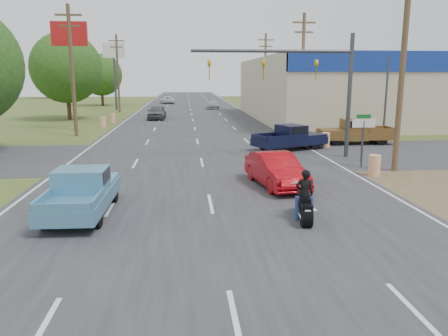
{
  "coord_description": "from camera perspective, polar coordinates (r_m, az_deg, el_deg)",
  "views": [
    {
      "loc": [
        -0.9,
        -7.47,
        4.59
      ],
      "look_at": [
        0.52,
        8.25,
        1.3
      ],
      "focal_mm": 35.0,
      "sensor_mm": 36.0,
      "label": 1
    }
  ],
  "objects": [
    {
      "name": "tree_2",
      "position": [
        74.67,
        -15.75,
        11.63
      ],
      "size": [
        6.72,
        6.72,
        8.32
      ],
      "color": "#422D19",
      "rests_on": "ground"
    },
    {
      "name": "navy_pickup",
      "position": [
        28.43,
        8.78,
        3.99
      ],
      "size": [
        5.16,
        3.61,
        1.6
      ],
      "rotation": [
        0.0,
        0.0,
        -1.16
      ],
      "color": "black",
      "rests_on": "ground"
    },
    {
      "name": "cross_road",
      "position": [
        25.9,
        -3.09,
        1.57
      ],
      "size": [
        120.0,
        10.0,
        0.02
      ],
      "primitive_type": "cube",
      "color": "#2D2D30",
      "rests_on": "ground"
    },
    {
      "name": "utility_pole_1",
      "position": [
        22.97,
        22.33,
        12.73
      ],
      "size": [
        2.0,
        0.28,
        10.0
      ],
      "color": "#4C3823",
      "rests_on": "ground"
    },
    {
      "name": "signal_mast",
      "position": [
        25.38,
        10.43,
        12.07
      ],
      "size": [
        9.12,
        0.4,
        7.0
      ],
      "color": "#3F3F44",
      "rests_on": "ground"
    },
    {
      "name": "brown_pickup",
      "position": [
        31.97,
        16.58,
        4.59
      ],
      "size": [
        5.21,
        2.14,
        1.71
      ],
      "rotation": [
        0.0,
        0.0,
        1.54
      ],
      "color": "black",
      "rests_on": "ground"
    },
    {
      "name": "distant_car_grey",
      "position": [
        49.3,
        -8.75,
        7.22
      ],
      "size": [
        2.03,
        4.69,
        1.57
      ],
      "primitive_type": "imported",
      "rotation": [
        0.0,
        0.0,
        -0.04
      ],
      "color": "#525256",
      "rests_on": "ground"
    },
    {
      "name": "utility_pole_3",
      "position": [
        57.43,
        5.4,
        12.46
      ],
      "size": [
        2.0,
        0.28,
        10.0
      ],
      "color": "#4C3823",
      "rests_on": "ground"
    },
    {
      "name": "lane_sign",
      "position": [
        23.48,
        17.74,
        4.64
      ],
      "size": [
        1.2,
        0.08,
        2.52
      ],
      "color": "#3F3F44",
      "rests_on": "ground"
    },
    {
      "name": "street_name_sign",
      "position": [
        25.12,
        17.65,
        4.4
      ],
      "size": [
        0.8,
        0.08,
        2.61
      ],
      "color": "#3F3F44",
      "rests_on": "ground"
    },
    {
      "name": "blue_pickup",
      "position": [
        15.64,
        -18.0,
        -2.86
      ],
      "size": [
        1.93,
        4.8,
        1.58
      ],
      "rotation": [
        0.0,
        0.0,
        -0.02
      ],
      "color": "black",
      "rests_on": "ground"
    },
    {
      "name": "utility_pole_5",
      "position": [
        36.51,
        -19.24,
        12.28
      ],
      "size": [
        2.0,
        0.28,
        10.0
      ],
      "color": "#4C3823",
      "rests_on": "ground"
    },
    {
      "name": "rider",
      "position": [
        14.35,
        10.45,
        -3.73
      ],
      "size": [
        0.63,
        0.46,
        1.61
      ],
      "primitive_type": "imported",
      "rotation": [
        0.0,
        0.0,
        3.01
      ],
      "color": "black",
      "rests_on": "ground"
    },
    {
      "name": "red_convertible",
      "position": [
        18.72,
        6.8,
        -0.27
      ],
      "size": [
        2.19,
        4.5,
        1.42
      ],
      "primitive_type": "imported",
      "rotation": [
        0.0,
        0.0,
        0.17
      ],
      "color": "#A2070E",
      "rests_on": "ground"
    },
    {
      "name": "motorcycle",
      "position": [
        14.39,
        10.43,
        -5.0
      ],
      "size": [
        0.71,
        2.17,
        1.1
      ],
      "rotation": [
        0.0,
        0.0,
        -0.13
      ],
      "color": "black",
      "rests_on": "ground"
    },
    {
      "name": "distant_car_white",
      "position": [
        78.96,
        -7.42,
        8.81
      ],
      "size": [
        2.76,
        4.76,
        1.25
      ],
      "primitive_type": "imported",
      "rotation": [
        0.0,
        0.0,
        3.3
      ],
      "color": "white",
      "rests_on": "ground"
    },
    {
      "name": "distant_car_silver",
      "position": [
        65.25,
        -1.42,
        8.31
      ],
      "size": [
        2.24,
        4.57,
        1.28
      ],
      "primitive_type": "imported",
      "rotation": [
        0.0,
        0.0,
        -0.11
      ],
      "color": "#A2A2A7",
      "rests_on": "ground"
    },
    {
      "name": "tree_1",
      "position": [
        51.06,
        -19.91,
        12.2
      ],
      "size": [
        7.56,
        7.56,
        9.36
      ],
      "color": "#422D19",
      "rests_on": "ground"
    },
    {
      "name": "barrel_1",
      "position": [
        29.76,
        13.13,
        3.57
      ],
      "size": [
        0.56,
        0.56,
        1.0
      ],
      "primitive_type": "cylinder",
      "color": "orange",
      "rests_on": "ground"
    },
    {
      "name": "pole_sign_left_far",
      "position": [
        64.25,
        -14.16,
        13.74
      ],
      "size": [
        3.0,
        0.35,
        9.2
      ],
      "color": "#3F3F44",
      "rests_on": "ground"
    },
    {
      "name": "main_road",
      "position": [
        47.7,
        -4.08,
        6.24
      ],
      "size": [
        15.0,
        180.0,
        0.02
      ],
      "primitive_type": "cube",
      "color": "#2D2D30",
      "rests_on": "ground"
    },
    {
      "name": "utility_pole_2",
      "position": [
        39.86,
        10.21,
        12.64
      ],
      "size": [
        2.0,
        0.28,
        10.0
      ],
      "color": "#4C3823",
      "rests_on": "ground"
    },
    {
      "name": "tree_6",
      "position": [
        106.54,
        -21.5,
        12.02
      ],
      "size": [
        8.82,
        8.82,
        10.92
      ],
      "color": "#422D19",
      "rests_on": "ground"
    },
    {
      "name": "utility_pole_6",
      "position": [
        60.1,
        -13.7,
        12.15
      ],
      "size": [
        2.0,
        0.28,
        10.0
      ],
      "color": "#4C3823",
      "rests_on": "ground"
    },
    {
      "name": "pole_sign_left_near",
      "position": [
        40.71,
        -19.46,
        14.77
      ],
      "size": [
        3.0,
        0.35,
        9.2
      ],
      "color": "#3F3F44",
      "rests_on": "ground"
    },
    {
      "name": "ground",
      "position": [
        8.82,
        1.54,
        -19.62
      ],
      "size": [
        200.0,
        200.0,
        0.0
      ],
      "primitive_type": "plane",
      "color": "#435220",
      "rests_on": "ground"
    },
    {
      "name": "tree_5",
      "position": [
        107.04,
        11.89,
        12.23
      ],
      "size": [
        7.98,
        7.98,
        9.88
      ],
      "color": "#422D19",
      "rests_on": "ground"
    },
    {
      "name": "barrel_2",
      "position": [
        42.36,
        -15.55,
        5.81
      ],
      "size": [
        0.56,
        0.56,
        1.0
      ],
      "primitive_type": "cylinder",
      "color": "orange",
      "rests_on": "ground"
    },
    {
      "name": "barrel_0",
      "position": [
        21.8,
        19.04,
        0.31
      ],
      "size": [
        0.56,
        0.56,
        1.0
      ],
      "primitive_type": "cylinder",
      "color": "orange",
      "rests_on": "ground"
    },
    {
      "name": "barrel_3",
      "position": [
        46.24,
        -14.31,
        6.34
      ],
      "size": [
        0.56,
        0.56,
        1.0
      ],
      "primitive_type": "cylinder",
      "color": "orange",
      "rests_on": "ground"
    }
  ]
}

